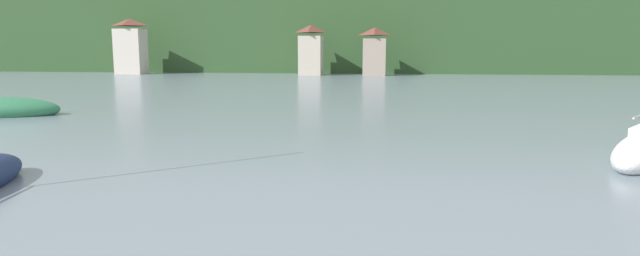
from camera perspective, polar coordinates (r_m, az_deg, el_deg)
wooded_hillside at (r=126.29m, az=1.72°, el=10.07°), size 352.00×59.15×34.52m
shore_building_west at (r=96.76m, az=-20.15°, el=8.36°), size 4.97×3.70×9.53m
shore_building_westcentral at (r=87.11m, az=-1.00°, el=8.51°), size 3.89×4.39×8.31m
shore_building_central at (r=85.89m, az=6.03°, el=8.30°), size 3.85×3.79×7.80m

